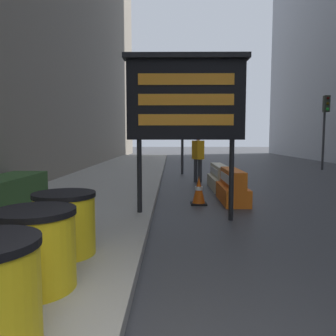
{
  "coord_description": "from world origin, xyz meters",
  "views": [
    {
      "loc": [
        0.4,
        -1.6,
        1.7
      ],
      "look_at": [
        0.31,
        7.19,
        0.88
      ],
      "focal_mm": 35.0,
      "sensor_mm": 36.0,
      "label": 1
    }
  ],
  "objects_px": {
    "jersey_barrier_orange_far": "(232,188)",
    "jersey_barrier_cream": "(219,178)",
    "barrel_drum_back": "(65,223)",
    "pedestrian_worker": "(198,154)",
    "barrel_drum_middle": "(36,249)",
    "traffic_light_near_curb": "(183,108)",
    "message_board": "(186,99)",
    "traffic_cone_near": "(199,191)",
    "traffic_light_far_side": "(325,116)",
    "traffic_cone_mid": "(243,184)"
  },
  "relations": [
    {
      "from": "jersey_barrier_orange_far",
      "to": "barrel_drum_back",
      "type": "bearing_deg",
      "value": -124.6
    },
    {
      "from": "jersey_barrier_orange_far",
      "to": "traffic_cone_near",
      "type": "height_order",
      "value": "jersey_barrier_orange_far"
    },
    {
      "from": "traffic_light_far_side",
      "to": "pedestrian_worker",
      "type": "bearing_deg",
      "value": -145.09
    },
    {
      "from": "barrel_drum_back",
      "to": "traffic_light_far_side",
      "type": "distance_m",
      "value": 16.33
    },
    {
      "from": "traffic_cone_near",
      "to": "traffic_cone_mid",
      "type": "relative_size",
      "value": 1.01
    },
    {
      "from": "message_board",
      "to": "pedestrian_worker",
      "type": "relative_size",
      "value": 1.81
    },
    {
      "from": "traffic_cone_near",
      "to": "traffic_light_near_curb",
      "type": "relative_size",
      "value": 0.17
    },
    {
      "from": "barrel_drum_back",
      "to": "jersey_barrier_cream",
      "type": "distance_m",
      "value": 7.36
    },
    {
      "from": "barrel_drum_middle",
      "to": "pedestrian_worker",
      "type": "relative_size",
      "value": 0.45
    },
    {
      "from": "barrel_drum_middle",
      "to": "traffic_light_near_curb",
      "type": "height_order",
      "value": "traffic_light_near_curb"
    },
    {
      "from": "jersey_barrier_orange_far",
      "to": "traffic_cone_mid",
      "type": "distance_m",
      "value": 1.07
    },
    {
      "from": "barrel_drum_middle",
      "to": "traffic_light_far_side",
      "type": "xyz_separation_m",
      "value": [
        9.42,
        14.12,
        2.24
      ]
    },
    {
      "from": "traffic_cone_near",
      "to": "traffic_light_near_curb",
      "type": "distance_m",
      "value": 7.49
    },
    {
      "from": "barrel_drum_middle",
      "to": "pedestrian_worker",
      "type": "xyz_separation_m",
      "value": [
        2.38,
        9.21,
        0.51
      ]
    },
    {
      "from": "barrel_drum_back",
      "to": "traffic_cone_near",
      "type": "height_order",
      "value": "barrel_drum_back"
    },
    {
      "from": "barrel_drum_back",
      "to": "jersey_barrier_cream",
      "type": "relative_size",
      "value": 0.39
    },
    {
      "from": "traffic_cone_near",
      "to": "pedestrian_worker",
      "type": "relative_size",
      "value": 0.39
    },
    {
      "from": "jersey_barrier_orange_far",
      "to": "jersey_barrier_cream",
      "type": "relative_size",
      "value": 0.85
    },
    {
      "from": "traffic_light_near_curb",
      "to": "jersey_barrier_orange_far",
      "type": "bearing_deg",
      "value": -80.56
    },
    {
      "from": "message_board",
      "to": "jersey_barrier_cream",
      "type": "bearing_deg",
      "value": 72.72
    },
    {
      "from": "barrel_drum_middle",
      "to": "pedestrian_worker",
      "type": "distance_m",
      "value": 9.53
    },
    {
      "from": "message_board",
      "to": "traffic_light_far_side",
      "type": "distance_m",
      "value": 13.22
    },
    {
      "from": "barrel_drum_middle",
      "to": "traffic_light_near_curb",
      "type": "distance_m",
      "value": 12.41
    },
    {
      "from": "traffic_light_near_curb",
      "to": "barrel_drum_middle",
      "type": "bearing_deg",
      "value": -98.91
    },
    {
      "from": "barrel_drum_middle",
      "to": "jersey_barrier_cream",
      "type": "bearing_deg",
      "value": 68.8
    },
    {
      "from": "jersey_barrier_orange_far",
      "to": "jersey_barrier_cream",
      "type": "bearing_deg",
      "value": 90.0
    },
    {
      "from": "traffic_cone_mid",
      "to": "traffic_light_far_side",
      "type": "xyz_separation_m",
      "value": [
        5.95,
        7.8,
        2.46
      ]
    },
    {
      "from": "traffic_cone_mid",
      "to": "pedestrian_worker",
      "type": "relative_size",
      "value": 0.39
    },
    {
      "from": "traffic_cone_mid",
      "to": "traffic_light_near_curb",
      "type": "xyz_separation_m",
      "value": [
        -1.59,
        5.68,
        2.72
      ]
    },
    {
      "from": "jersey_barrier_orange_far",
      "to": "pedestrian_worker",
      "type": "distance_m",
      "value": 3.96
    },
    {
      "from": "traffic_cone_mid",
      "to": "traffic_light_near_curb",
      "type": "distance_m",
      "value": 6.5
    },
    {
      "from": "jersey_barrier_cream",
      "to": "traffic_cone_mid",
      "type": "bearing_deg",
      "value": -70.67
    },
    {
      "from": "message_board",
      "to": "traffic_cone_near",
      "type": "distance_m",
      "value": 2.68
    },
    {
      "from": "message_board",
      "to": "jersey_barrier_orange_far",
      "type": "xyz_separation_m",
      "value": [
        1.33,
        1.94,
        -2.08
      ]
    },
    {
      "from": "message_board",
      "to": "pedestrian_worker",
      "type": "bearing_deg",
      "value": 82.88
    },
    {
      "from": "barrel_drum_back",
      "to": "pedestrian_worker",
      "type": "xyz_separation_m",
      "value": [
        2.41,
        8.22,
        0.51
      ]
    },
    {
      "from": "barrel_drum_back",
      "to": "traffic_cone_mid",
      "type": "height_order",
      "value": "barrel_drum_back"
    },
    {
      "from": "jersey_barrier_cream",
      "to": "message_board",
      "type": "bearing_deg",
      "value": -107.28
    },
    {
      "from": "barrel_drum_back",
      "to": "traffic_cone_mid",
      "type": "distance_m",
      "value": 6.38
    },
    {
      "from": "jersey_barrier_cream",
      "to": "pedestrian_worker",
      "type": "height_order",
      "value": "pedestrian_worker"
    },
    {
      "from": "traffic_cone_mid",
      "to": "traffic_light_far_side",
      "type": "distance_m",
      "value": 10.11
    },
    {
      "from": "jersey_barrier_orange_far",
      "to": "jersey_barrier_cream",
      "type": "height_order",
      "value": "jersey_barrier_orange_far"
    },
    {
      "from": "jersey_barrier_orange_far",
      "to": "traffic_cone_mid",
      "type": "relative_size",
      "value": 2.5
    },
    {
      "from": "traffic_light_far_side",
      "to": "jersey_barrier_cream",
      "type": "bearing_deg",
      "value": -135.02
    },
    {
      "from": "message_board",
      "to": "pedestrian_worker",
      "type": "xyz_separation_m",
      "value": [
        0.72,
        5.78,
        -1.38
      ]
    },
    {
      "from": "message_board",
      "to": "jersey_barrier_orange_far",
      "type": "relative_size",
      "value": 1.86
    },
    {
      "from": "message_board",
      "to": "jersey_barrier_orange_far",
      "type": "bearing_deg",
      "value": 55.58
    },
    {
      "from": "barrel_drum_back",
      "to": "traffic_light_near_curb",
      "type": "relative_size",
      "value": 0.19
    },
    {
      "from": "jersey_barrier_orange_far",
      "to": "traffic_cone_near",
      "type": "distance_m",
      "value": 0.98
    },
    {
      "from": "message_board",
      "to": "traffic_light_near_curb",
      "type": "distance_m",
      "value": 8.61
    }
  ]
}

